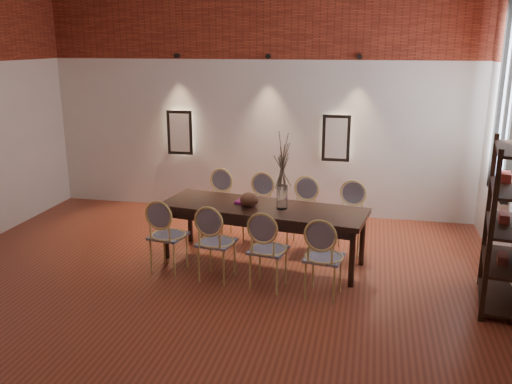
% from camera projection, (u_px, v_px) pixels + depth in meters
% --- Properties ---
extents(floor, '(7.00, 7.00, 0.02)m').
position_uv_depth(floor, '(190.00, 305.00, 5.93)').
color(floor, brown).
rests_on(floor, ground).
extents(wall_back, '(7.00, 0.10, 4.00)m').
position_uv_depth(wall_back, '(257.00, 91.00, 8.73)').
color(wall_back, silver).
rests_on(wall_back, ground).
extents(brick_band_back, '(7.00, 0.02, 1.50)m').
position_uv_depth(brick_band_back, '(256.00, 9.00, 8.33)').
color(brick_band_back, maroon).
rests_on(brick_band_back, ground).
extents(niche_left, '(0.36, 0.06, 0.66)m').
position_uv_depth(niche_left, '(180.00, 132.00, 9.09)').
color(niche_left, '#FFEAC6').
rests_on(niche_left, wall_back).
extents(niche_right, '(0.36, 0.06, 0.66)m').
position_uv_depth(niche_right, '(336.00, 138.00, 8.56)').
color(niche_right, '#FFEAC6').
rests_on(niche_right, wall_back).
extents(spot_fixture_left, '(0.08, 0.10, 0.08)m').
position_uv_depth(spot_fixture_left, '(177.00, 56.00, 8.73)').
color(spot_fixture_left, black).
rests_on(spot_fixture_left, wall_back).
extents(spot_fixture_mid, '(0.08, 0.10, 0.08)m').
position_uv_depth(spot_fixture_mid, '(268.00, 56.00, 8.42)').
color(spot_fixture_mid, black).
rests_on(spot_fixture_mid, wall_back).
extents(spot_fixture_right, '(0.08, 0.10, 0.08)m').
position_uv_depth(spot_fixture_right, '(359.00, 57.00, 8.13)').
color(spot_fixture_right, black).
rests_on(spot_fixture_right, wall_back).
extents(window_glass, '(0.02, 0.78, 2.38)m').
position_uv_depth(window_glass, '(511.00, 95.00, 6.53)').
color(window_glass, silver).
rests_on(window_glass, wall_right).
extents(window_frame, '(0.08, 0.90, 2.50)m').
position_uv_depth(window_frame, '(509.00, 95.00, 6.53)').
color(window_frame, black).
rests_on(window_frame, wall_right).
extents(window_mullion, '(0.06, 0.06, 2.40)m').
position_uv_depth(window_mullion, '(509.00, 95.00, 6.53)').
color(window_mullion, black).
rests_on(window_mullion, wall_right).
extents(dining_table, '(2.71, 1.22, 0.75)m').
position_uv_depth(dining_table, '(263.00, 234.00, 6.98)').
color(dining_table, black).
rests_on(dining_table, floor).
extents(chair_near_a, '(0.50, 0.50, 0.94)m').
position_uv_depth(chair_near_a, '(168.00, 235.00, 6.66)').
color(chair_near_a, '#D6C071').
rests_on(chair_near_a, floor).
extents(chair_near_b, '(0.50, 0.50, 0.94)m').
position_uv_depth(chair_near_b, '(217.00, 242.00, 6.44)').
color(chair_near_b, '#D6C071').
rests_on(chair_near_b, floor).
extents(chair_near_c, '(0.50, 0.50, 0.94)m').
position_uv_depth(chair_near_c, '(268.00, 249.00, 6.21)').
color(chair_near_c, '#D6C071').
rests_on(chair_near_c, floor).
extents(chair_near_d, '(0.50, 0.50, 0.94)m').
position_uv_depth(chair_near_d, '(324.00, 257.00, 5.99)').
color(chair_near_d, '#D6C071').
rests_on(chair_near_d, floor).
extents(chair_far_a, '(0.50, 0.50, 0.94)m').
position_uv_depth(chair_far_a, '(216.00, 205.00, 7.92)').
color(chair_far_a, '#D6C071').
rests_on(chair_far_a, floor).
extents(chair_far_b, '(0.50, 0.50, 0.94)m').
position_uv_depth(chair_far_b, '(258.00, 209.00, 7.70)').
color(chair_far_b, '#D6C071').
rests_on(chair_far_b, floor).
extents(chair_far_c, '(0.50, 0.50, 0.94)m').
position_uv_depth(chair_far_c, '(302.00, 214.00, 7.47)').
color(chair_far_c, '#D6C071').
rests_on(chair_far_c, floor).
extents(chair_far_d, '(0.50, 0.50, 0.94)m').
position_uv_depth(chair_far_d, '(349.00, 220.00, 7.25)').
color(chair_far_d, '#D6C071').
rests_on(chair_far_d, floor).
extents(vase, '(0.14, 0.14, 0.30)m').
position_uv_depth(vase, '(282.00, 197.00, 6.75)').
color(vase, silver).
rests_on(vase, dining_table).
extents(dried_branches, '(0.50, 0.50, 0.70)m').
position_uv_depth(dried_branches, '(283.00, 162.00, 6.63)').
color(dried_branches, '#483C2E').
rests_on(dried_branches, vase).
extents(bowl, '(0.24, 0.24, 0.18)m').
position_uv_depth(bowl, '(249.00, 199.00, 6.87)').
color(bowl, brown).
rests_on(bowl, dining_table).
extents(book, '(0.28, 0.22, 0.03)m').
position_uv_depth(book, '(246.00, 202.00, 7.02)').
color(book, '#8B0F67').
rests_on(book, dining_table).
extents(shelving_rack, '(0.53, 1.05, 1.80)m').
position_uv_depth(shelving_rack, '(505.00, 226.00, 5.70)').
color(shelving_rack, black).
rests_on(shelving_rack, floor).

